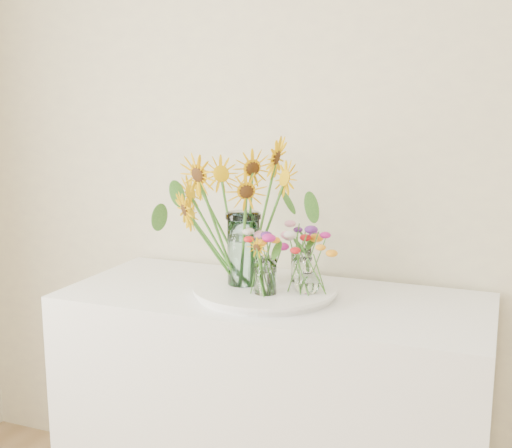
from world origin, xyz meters
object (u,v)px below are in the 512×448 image
Objects in this scene: counter at (272,421)px; small_vase_a at (265,276)px; small_vase_b at (307,275)px; small_vase_c at (301,265)px; mason_jar at (243,249)px; tray at (265,292)px.

small_vase_a is at bearing -86.32° from counter.
small_vase_b is 0.13m from small_vase_c.
mason_jar is at bearing -148.62° from small_vase_c.
small_vase_b is (0.12, 0.06, -0.00)m from small_vase_a.
mason_jar is 0.24m from small_vase_b.
mason_jar is at bearing 176.13° from small_vase_b.
small_vase_c is at bearing 31.38° from mason_jar.
small_vase_c is (0.09, 0.11, 0.07)m from tray.
mason_jar is 2.08× the size of small_vase_c.
counter is 11.64× the size of small_vase_b.
small_vase_c reaches higher than counter.
mason_jar reaches higher than counter.
small_vase_a and small_vase_b have the same top height.
tray is at bearing 175.77° from small_vase_b.
tray is at bearing -152.71° from counter.
small_vase_c is (0.07, 0.10, 0.53)m from counter.
small_vase_b is (0.23, -0.02, -0.06)m from mason_jar.
small_vase_a reaches higher than small_vase_c.
tray reaches higher than counter.
tray is 0.11m from small_vase_a.
small_vase_c reaches higher than tray.
tray is 3.79× the size of small_vase_c.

